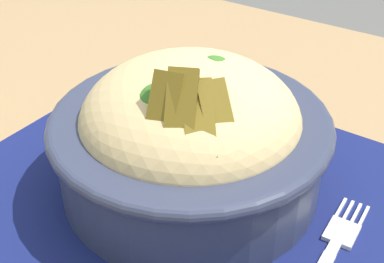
# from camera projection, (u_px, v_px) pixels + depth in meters

# --- Properties ---
(placemat) EXTENTS (0.45, 0.35, 0.00)m
(placemat) POSITION_uv_depth(u_px,v_px,m) (218.00, 220.00, 0.40)
(placemat) COLOR #11194C
(placemat) RESTS_ON table
(bowl) EXTENTS (0.22, 0.22, 0.13)m
(bowl) POSITION_uv_depth(u_px,v_px,m) (192.00, 133.00, 0.41)
(bowl) COLOR #2D3347
(bowl) RESTS_ON placemat
(fork) EXTENTS (0.02, 0.12, 0.00)m
(fork) POSITION_uv_depth(u_px,v_px,m) (333.00, 248.00, 0.38)
(fork) COLOR silver
(fork) RESTS_ON placemat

